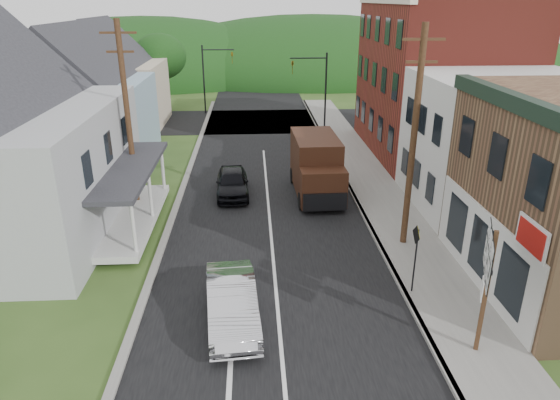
{
  "coord_description": "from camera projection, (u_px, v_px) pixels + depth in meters",
  "views": [
    {
      "loc": [
        -0.72,
        -15.24,
        9.79
      ],
      "look_at": [
        0.33,
        3.46,
        2.2
      ],
      "focal_mm": 32.0,
      "sensor_mm": 36.0,
      "label": 1
    }
  ],
  "objects": [
    {
      "name": "ground",
      "position": [
        276.0,
        293.0,
        17.82
      ],
      "size": [
        120.0,
        120.0,
        0.0
      ],
      "primitive_type": "plane",
      "color": "#2D4719",
      "rests_on": "ground"
    },
    {
      "name": "forested_ridge",
      "position": [
        257.0,
        75.0,
        68.71
      ],
      "size": [
        90.0,
        30.0,
        16.0
      ],
      "primitive_type": "ellipsoid",
      "color": "#153610",
      "rests_on": "ground"
    },
    {
      "name": "curb_left",
      "position": [
        176.0,
        208.0,
        24.96
      ],
      "size": [
        0.3,
        55.0,
        0.12
      ],
      "primitive_type": "cube",
      "color": "slate",
      "rests_on": "ground"
    },
    {
      "name": "delivery_van",
      "position": [
        317.0,
        167.0,
        26.19
      ],
      "size": [
        2.43,
        5.61,
        3.1
      ],
      "rotation": [
        0.0,
        0.0,
        0.03
      ],
      "color": "#32180E",
      "rests_on": "ground"
    },
    {
      "name": "dark_sedan",
      "position": [
        232.0,
        183.0,
        26.47
      ],
      "size": [
        1.85,
        4.22,
        1.41
      ],
      "primitive_type": "imported",
      "rotation": [
        0.0,
        0.0,
        0.04
      ],
      "color": "black",
      "rests_on": "ground"
    },
    {
      "name": "tree_left_d",
      "position": [
        160.0,
        57.0,
        45.13
      ],
      "size": [
        4.8,
        4.8,
        6.94
      ],
      "color": "#382616",
      "rests_on": "ground"
    },
    {
      "name": "traffic_signal_left",
      "position": [
        211.0,
        71.0,
        44.41
      ],
      "size": [
        2.87,
        0.2,
        6.0
      ],
      "color": "black",
      "rests_on": "ground"
    },
    {
      "name": "house_cream",
      "position": [
        117.0,
        80.0,
        39.89
      ],
      "size": [
        7.14,
        8.16,
        7.28
      ],
      "color": "#BBA991",
      "rests_on": "ground"
    },
    {
      "name": "route_sign_cluster",
      "position": [
        487.0,
        275.0,
        13.84
      ],
      "size": [
        0.91,
        2.08,
        3.87
      ],
      "rotation": [
        0.0,
        0.0,
        -0.39
      ],
      "color": "#472D19",
      "rests_on": "sidewalk_right"
    },
    {
      "name": "storefront_red",
      "position": [
        437.0,
        78.0,
        32.26
      ],
      "size": [
        8.0,
        12.0,
        10.0
      ],
      "primitive_type": "cube",
      "color": "maroon",
      "rests_on": "ground"
    },
    {
      "name": "road",
      "position": [
        267.0,
        192.0,
        27.07
      ],
      "size": [
        9.0,
        90.0,
        0.02
      ],
      "primitive_type": "cube",
      "color": "black",
      "rests_on": "ground"
    },
    {
      "name": "sidewalk_right",
      "position": [
        384.0,
        203.0,
        25.5
      ],
      "size": [
        2.8,
        55.0,
        0.15
      ],
      "primitive_type": "cube",
      "color": "slate",
      "rests_on": "ground"
    },
    {
      "name": "traffic_signal_right",
      "position": [
        317.0,
        83.0,
        38.38
      ],
      "size": [
        2.87,
        0.2,
        6.0
      ],
      "color": "black",
      "rests_on": "ground"
    },
    {
      "name": "utility_pole_left",
      "position": [
        128.0,
        117.0,
        23.13
      ],
      "size": [
        1.6,
        0.26,
        9.0
      ],
      "color": "#472D19",
      "rests_on": "ground"
    },
    {
      "name": "warning_sign",
      "position": [
        416.0,
        250.0,
        17.08
      ],
      "size": [
        0.11,
        0.71,
        2.57
      ],
      "rotation": [
        0.0,
        0.0,
        0.02
      ],
      "color": "black",
      "rests_on": "sidewalk_right"
    },
    {
      "name": "cross_road",
      "position": [
        261.0,
        121.0,
        42.8
      ],
      "size": [
        60.0,
        9.0,
        0.02
      ],
      "primitive_type": "cube",
      "color": "black",
      "rests_on": "ground"
    },
    {
      "name": "storefront_white",
      "position": [
        501.0,
        144.0,
        24.12
      ],
      "size": [
        8.0,
        7.0,
        6.5
      ],
      "primitive_type": "cube",
      "color": "silver",
      "rests_on": "ground"
    },
    {
      "name": "curb_right",
      "position": [
        358.0,
        203.0,
        25.43
      ],
      "size": [
        0.2,
        55.0,
        0.15
      ],
      "primitive_type": "cube",
      "color": "slate",
      "rests_on": "ground"
    },
    {
      "name": "utility_pole_right",
      "position": [
        414.0,
        139.0,
        19.6
      ],
      "size": [
        1.6,
        0.26,
        9.0
      ],
      "color": "#472D19",
      "rests_on": "ground"
    },
    {
      "name": "house_blue",
      "position": [
        90.0,
        102.0,
        31.59
      ],
      "size": [
        7.14,
        8.16,
        7.28
      ],
      "color": "#809DAF",
      "rests_on": "ground"
    },
    {
      "name": "silver_sedan",
      "position": [
        232.0,
        303.0,
        15.97
      ],
      "size": [
        1.95,
        4.57,
        1.47
      ],
      "primitive_type": "imported",
      "rotation": [
        0.0,
        0.0,
        0.09
      ],
      "color": "silver",
      "rests_on": "ground"
    }
  ]
}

